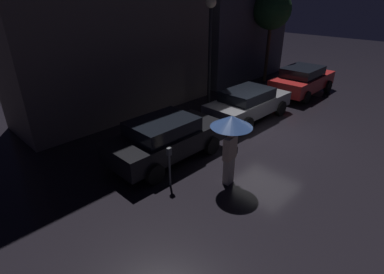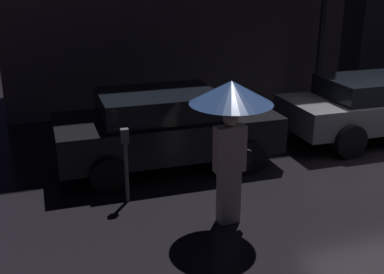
% 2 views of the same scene
% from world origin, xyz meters
% --- Properties ---
extents(parked_car_black, '(4.04, 1.96, 1.41)m').
position_xyz_m(parked_car_black, '(-4.05, 1.51, 0.74)').
color(parked_car_black, black).
rests_on(parked_car_black, ground).
extents(parked_car_grey, '(4.22, 1.89, 1.34)m').
position_xyz_m(parked_car_grey, '(0.70, 1.55, 0.73)').
color(parked_car_grey, slate).
rests_on(parked_car_grey, ground).
extents(pedestrian_with_umbrella, '(1.14, 1.14, 2.10)m').
position_xyz_m(pedestrian_with_umbrella, '(-3.76, -0.88, 1.70)').
color(pedestrian_with_umbrella, beige).
rests_on(pedestrian_with_umbrella, ground).
extents(parking_meter, '(0.12, 0.10, 1.21)m').
position_xyz_m(parking_meter, '(-5.03, 0.23, 0.75)').
color(parking_meter, '#4C5154').
rests_on(parking_meter, ground).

